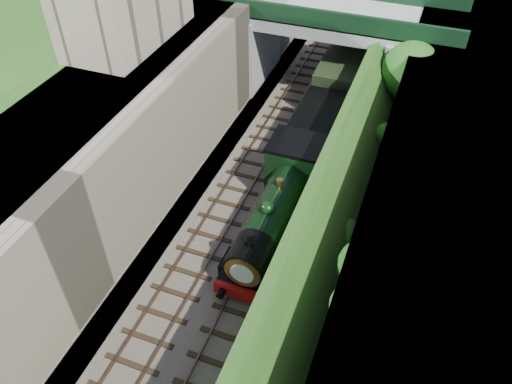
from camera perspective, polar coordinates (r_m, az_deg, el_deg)
name	(u,v)px	position (r m, az deg, el deg)	size (l,w,h in m)	color
ground	(182,370)	(22.33, -8.48, -19.52)	(160.00, 160.00, 0.00)	#1E4714
trackbed	(312,118)	(35.27, 6.44, 8.38)	(10.00, 90.00, 0.20)	#473F38
retaining_wall	(238,60)	(35.02, -2.10, 14.83)	(1.00, 90.00, 7.00)	#756B56
street_plateau_left	(191,52)	(36.37, -7.41, 15.60)	(6.00, 90.00, 7.00)	#262628
street_plateau_right	(467,107)	(33.18, 23.00, 8.95)	(8.00, 90.00, 6.25)	#262628
embankment_slope	(383,121)	(31.04, 14.34, 7.83)	(4.56, 90.00, 6.38)	#1E4714
track_left	(285,111)	(35.62, 3.33, 9.24)	(2.50, 90.00, 0.20)	black
track_right	(329,120)	(34.98, 8.36, 8.17)	(2.50, 90.00, 0.20)	black
road_bridge	(345,42)	(36.60, 10.17, 16.48)	(16.00, 6.40, 7.25)	gray
building_near	(125,4)	(29.75, -14.70, 20.11)	(4.00, 8.00, 4.00)	gray
tree	(413,72)	(32.51, 17.48, 12.90)	(3.60, 3.80, 6.60)	black
locomotive	(278,208)	(25.39, 2.49, -1.88)	(3.10, 10.22, 3.83)	black
tender	(316,134)	(31.09, 6.85, 6.61)	(2.70, 6.00, 3.05)	black
coach_front	(359,42)	(41.68, 11.70, 16.44)	(2.90, 18.00, 3.70)	black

